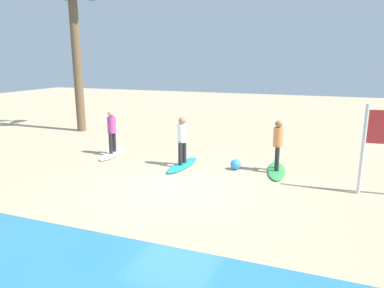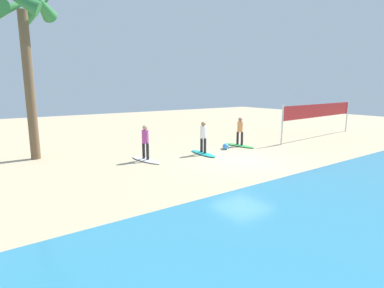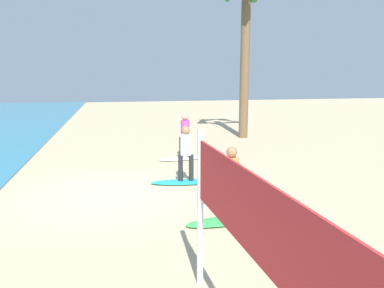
# 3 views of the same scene
# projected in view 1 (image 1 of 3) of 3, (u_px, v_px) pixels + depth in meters

# --- Properties ---
(ground_plane) EXTENTS (60.00, 60.00, 0.00)m
(ground_plane) POSITION_uv_depth(u_px,v_px,m) (173.00, 190.00, 10.19)
(ground_plane) COLOR tan
(surfboard_green) EXTENTS (0.86, 2.16, 0.09)m
(surfboard_green) POSITION_uv_depth(u_px,v_px,m) (276.00, 171.00, 11.85)
(surfboard_green) COLOR green
(surfboard_green) RESTS_ON ground
(surfer_green) EXTENTS (0.32, 0.46, 1.64)m
(surfer_green) POSITION_uv_depth(u_px,v_px,m) (278.00, 141.00, 11.62)
(surfer_green) COLOR #232328
(surfer_green) RESTS_ON surfboard_green
(surfboard_teal) EXTENTS (0.71, 2.13, 0.09)m
(surfboard_teal) POSITION_uv_depth(u_px,v_px,m) (182.00, 165.00, 12.49)
(surfboard_teal) COLOR teal
(surfboard_teal) RESTS_ON ground
(surfer_teal) EXTENTS (0.32, 0.46, 1.64)m
(surfer_teal) POSITION_uv_depth(u_px,v_px,m) (182.00, 137.00, 12.26)
(surfer_teal) COLOR #232328
(surfer_teal) RESTS_ON surfboard_teal
(surfboard_white) EXTENTS (0.87, 2.16, 0.09)m
(surfboard_white) POSITION_uv_depth(u_px,v_px,m) (113.00, 153.00, 14.00)
(surfboard_white) COLOR white
(surfboard_white) RESTS_ON ground
(surfer_white) EXTENTS (0.32, 0.46, 1.64)m
(surfer_white) POSITION_uv_depth(u_px,v_px,m) (112.00, 129.00, 13.77)
(surfer_white) COLOR #232328
(surfer_white) RESTS_ON surfboard_white
(palm_tree) EXTENTS (2.88, 3.03, 7.92)m
(palm_tree) POSITION_uv_depth(u_px,v_px,m) (73.00, 2.00, 17.26)
(palm_tree) COLOR brown
(palm_tree) RESTS_ON ground
(beach_ball) EXTENTS (0.35, 0.35, 0.35)m
(beach_ball) POSITION_uv_depth(u_px,v_px,m) (236.00, 165.00, 12.07)
(beach_ball) COLOR #338CE5
(beach_ball) RESTS_ON ground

